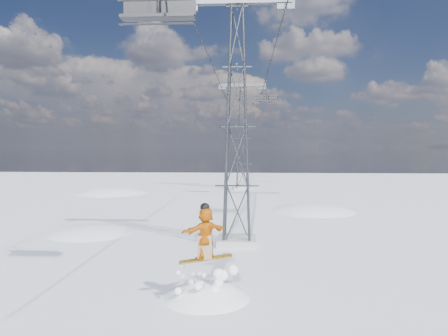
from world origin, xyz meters
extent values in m
plane|color=white|center=(0.00, 0.00, 0.00)|extent=(120.00, 120.00, 0.00)
sphere|color=white|center=(-12.00, 28.00, -10.40)|extent=(22.00, 22.00, 22.00)
cube|color=#999999|center=(0.80, 8.00, 0.15)|extent=(1.80, 1.80, 0.30)
cube|color=#303338|center=(0.80, 8.00, 11.25)|extent=(5.00, 0.35, 0.35)
cube|color=#303338|center=(-1.40, 8.00, 11.05)|extent=(0.80, 0.25, 0.50)
cube|color=#303338|center=(3.00, 8.00, 11.05)|extent=(0.80, 0.25, 0.50)
cube|color=#999999|center=(0.80, 33.00, 0.15)|extent=(1.80, 1.80, 0.30)
cube|color=#303338|center=(0.80, 33.00, 11.25)|extent=(5.00, 0.35, 0.35)
cube|color=#303338|center=(-1.40, 33.00, 11.05)|extent=(0.80, 0.25, 0.50)
cube|color=#303338|center=(3.00, 33.00, 11.05)|extent=(0.80, 0.25, 0.50)
cylinder|color=black|center=(-1.40, 19.50, 10.85)|extent=(0.06, 51.00, 0.06)
cylinder|color=black|center=(3.00, 19.50, 10.85)|extent=(0.06, 51.00, 0.06)
cube|color=gold|center=(0.05, 0.96, 1.26)|extent=(1.59, 0.50, 0.24)
imported|color=#C55F08|center=(0.05, 0.96, 2.04)|extent=(1.43, 1.14, 1.52)
cube|color=#897154|center=(0.05, 0.96, 1.63)|extent=(0.53, 0.50, 0.70)
sphere|color=black|center=(0.05, 0.96, 2.78)|extent=(0.28, 0.28, 0.28)
cube|color=black|center=(-1.40, 1.39, 8.42)|extent=(2.21, 0.50, 0.09)
cube|color=black|center=(-1.40, 1.63, 8.75)|extent=(2.21, 0.07, 0.61)
cylinder|color=black|center=(-1.40, 1.11, 8.14)|extent=(2.21, 0.07, 0.07)
cylinder|color=black|center=(-1.40, 1.05, 8.81)|extent=(2.21, 0.06, 0.06)
cylinder|color=black|center=(3.00, 25.47, 9.78)|extent=(0.08, 0.08, 2.14)
cube|color=black|center=(3.00, 25.47, 8.71)|extent=(1.95, 0.44, 0.08)
cube|color=black|center=(3.00, 25.69, 9.00)|extent=(1.95, 0.06, 0.54)
cylinder|color=black|center=(3.00, 25.23, 8.46)|extent=(1.95, 0.06, 0.06)
cylinder|color=black|center=(3.00, 25.18, 9.05)|extent=(1.95, 0.05, 0.05)
camera|label=1|loc=(1.25, -10.58, 4.55)|focal=32.00mm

